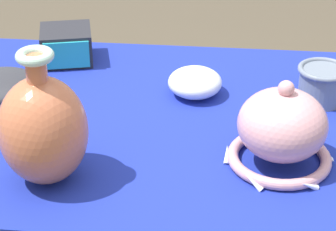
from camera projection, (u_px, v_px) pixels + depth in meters
display_table at (146, 152)px, 1.44m from camera, size 1.15×0.77×0.75m
vase_tall_bulbous at (43, 129)px, 1.17m from camera, size 0.16×0.16×0.26m
vase_dome_bell at (282, 131)px, 1.23m from camera, size 0.21×0.21×0.18m
mosaic_tile_box at (66, 45)px, 1.64m from camera, size 0.15×0.15×0.08m
bowl_shallow_porcelain at (195, 82)px, 1.49m from camera, size 0.12×0.12×0.06m
cup_wide_slate at (322, 83)px, 1.46m from camera, size 0.11×0.11×0.08m
bowl_shallow_charcoal at (1, 85)px, 1.49m from camera, size 0.17×0.17×0.05m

